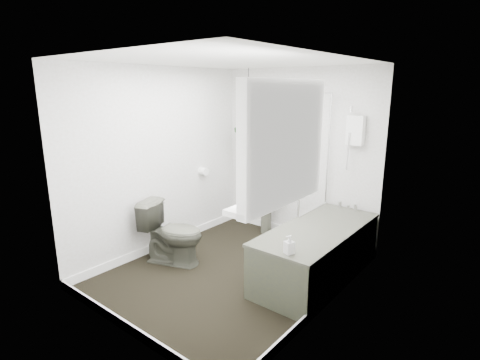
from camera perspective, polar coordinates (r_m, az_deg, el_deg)
The scene contains 22 objects.
floor at distance 4.39m, azimuth -1.26°, elevation -13.92°, with size 2.30×2.80×0.02m, color black.
ceiling at distance 3.90m, azimuth -1.45°, elevation 17.86°, with size 2.30×2.80×0.02m, color white.
wall_back at distance 5.13m, azimuth 8.85°, elevation 3.73°, with size 2.30×0.02×2.30m, color silver.
wall_front at distance 3.08m, azimuth -18.48°, elevation -3.64°, with size 2.30×0.02×2.30m, color silver.
wall_left at distance 4.80m, azimuth -12.03°, elevation 2.90°, with size 0.02×2.80×2.30m, color silver.
wall_right at distance 3.38m, azimuth 13.89°, elevation -1.78°, with size 0.02×2.80×2.30m, color silver.
skirting at distance 4.37m, azimuth -1.26°, elevation -13.22°, with size 2.30×2.80×0.10m, color white.
bathtub at distance 4.25m, azimuth 11.66°, elevation -10.75°, with size 0.72×1.72×0.58m, color #414337, non-canonical shape.
bath_screen at distance 4.52m, azimuth 11.41°, elevation 3.94°, with size 0.04×0.72×1.40m, color silver, non-canonical shape.
shower_box at distance 4.66m, azimuth 17.20°, elevation 7.25°, with size 0.20×0.10×0.35m, color white.
oval_mirror at distance 5.25m, azimuth 5.08°, elevation 7.93°, with size 0.46×0.03×0.62m, color #CEB590.
wall_sconce at distance 5.48m, azimuth 1.49°, elevation 7.18°, with size 0.04×0.04×0.22m, color black.
toilet_roll_holder at distance 5.27m, azimuth -5.61°, elevation 1.34°, with size 0.11×0.11×0.11m, color white.
window_recess at distance 2.71m, azimuth 6.82°, elevation 5.50°, with size 0.08×1.00×0.90m, color white.
window_sill at distance 2.83m, azimuth 5.38°, elevation -2.79°, with size 0.18×1.00×0.04m, color white.
window_blinds at distance 2.73m, azimuth 6.02°, elevation 5.59°, with size 0.01×0.86×0.76m, color white.
toilet at distance 4.54m, azimuth -10.24°, elevation -7.89°, with size 0.42×0.73×0.75m, color #414337.
pedestal_sink at distance 5.36m, azimuth 4.03°, elevation -3.90°, with size 0.48×0.40×0.81m, color #414337, non-canonical shape.
sill_plant at distance 3.05m, azimuth 8.39°, elevation 1.10°, with size 0.22×0.19×0.25m, color black.
hanging_plant at distance 5.29m, azimuth 1.26°, elevation 8.45°, with size 0.39×0.32×0.71m, color black.
soap_bottle at distance 3.45m, azimuth 7.53°, elevation -9.73°, with size 0.08×0.08×0.17m, color black.
hanging_pot at distance 5.27m, azimuth 1.28°, elevation 11.64°, with size 0.16×0.16×0.12m, color #4D3B29.
Camera 1 is at (2.50, -2.97, 2.04)m, focal length 28.00 mm.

